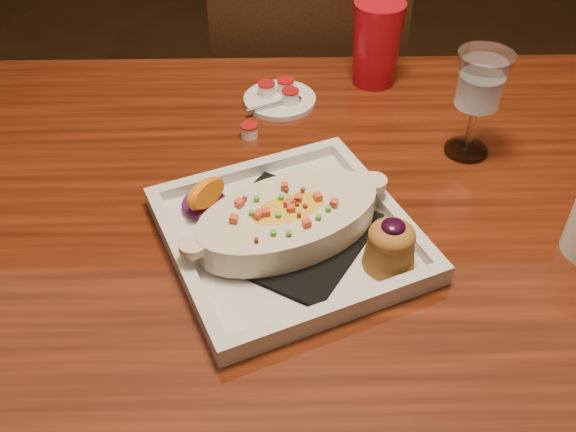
{
  "coord_description": "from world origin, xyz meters",
  "views": [
    {
      "loc": [
        -0.07,
        -0.71,
        1.36
      ],
      "look_at": [
        -0.05,
        -0.04,
        0.77
      ],
      "focal_mm": 40.0,
      "sensor_mm": 36.0,
      "label": 1
    }
  ],
  "objects_px": {
    "goblet": "(480,86)",
    "saucer": "(279,97)",
    "red_tumbler": "(376,44)",
    "table": "(322,253)",
    "chair_far": "(304,113)",
    "plate": "(294,227)"
  },
  "relations": [
    {
      "from": "red_tumbler",
      "to": "goblet",
      "type": "bearing_deg",
      "value": -61.73
    },
    {
      "from": "saucer",
      "to": "goblet",
      "type": "bearing_deg",
      "value": -27.75
    },
    {
      "from": "table",
      "to": "saucer",
      "type": "height_order",
      "value": "saucer"
    },
    {
      "from": "goblet",
      "to": "saucer",
      "type": "bearing_deg",
      "value": 152.25
    },
    {
      "from": "goblet",
      "to": "red_tumbler",
      "type": "relative_size",
      "value": 1.14
    },
    {
      "from": "plate",
      "to": "saucer",
      "type": "relative_size",
      "value": 3.2
    },
    {
      "from": "table",
      "to": "chair_far",
      "type": "bearing_deg",
      "value": 90.0
    },
    {
      "from": "goblet",
      "to": "saucer",
      "type": "distance_m",
      "value": 0.35
    },
    {
      "from": "red_tumbler",
      "to": "chair_far",
      "type": "bearing_deg",
      "value": 112.25
    },
    {
      "from": "plate",
      "to": "saucer",
      "type": "bearing_deg",
      "value": 69.4
    },
    {
      "from": "plate",
      "to": "saucer",
      "type": "xyz_separation_m",
      "value": [
        -0.02,
        0.36,
        -0.02
      ]
    },
    {
      "from": "chair_far",
      "to": "plate",
      "type": "xyz_separation_m",
      "value": [
        -0.05,
        -0.71,
        0.27
      ]
    },
    {
      "from": "saucer",
      "to": "red_tumbler",
      "type": "relative_size",
      "value": 0.85
    },
    {
      "from": "plate",
      "to": "goblet",
      "type": "distance_m",
      "value": 0.36
    },
    {
      "from": "saucer",
      "to": "plate",
      "type": "bearing_deg",
      "value": -87.47
    },
    {
      "from": "goblet",
      "to": "saucer",
      "type": "relative_size",
      "value": 1.34
    },
    {
      "from": "red_tumbler",
      "to": "saucer",
      "type": "bearing_deg",
      "value": -158.12
    },
    {
      "from": "red_tumbler",
      "to": "table",
      "type": "bearing_deg",
      "value": -107.65
    },
    {
      "from": "chair_far",
      "to": "saucer",
      "type": "height_order",
      "value": "chair_far"
    },
    {
      "from": "table",
      "to": "chair_far",
      "type": "relative_size",
      "value": 1.61
    },
    {
      "from": "table",
      "to": "saucer",
      "type": "bearing_deg",
      "value": 102.44
    },
    {
      "from": "goblet",
      "to": "red_tumbler",
      "type": "distance_m",
      "value": 0.26
    }
  ]
}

